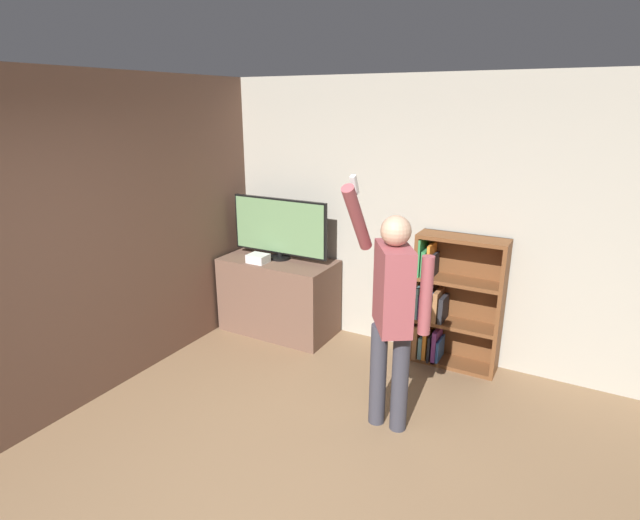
{
  "coord_description": "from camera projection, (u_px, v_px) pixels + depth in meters",
  "views": [
    {
      "loc": [
        1.47,
        -1.64,
        2.45
      ],
      "look_at": [
        -0.55,
        2.01,
        1.12
      ],
      "focal_mm": 28.0,
      "sensor_mm": 36.0,
      "label": 1
    }
  ],
  "objects": [
    {
      "name": "person",
      "position": [
        392.0,
        305.0,
        3.65
      ],
      "size": [
        0.58,
        0.56,
        1.99
      ],
      "rotation": [
        0.0,
        0.0,
        -1.0
      ],
      "color": "#383842",
      "rests_on": "ground_plane"
    },
    {
      "name": "game_console",
      "position": [
        258.0,
        258.0,
        5.25
      ],
      "size": [
        0.21,
        0.17,
        0.09
      ],
      "color": "white",
      "rests_on": "tv_ledge"
    },
    {
      "name": "wall_side_brick",
      "position": [
        146.0,
        228.0,
        4.56
      ],
      "size": [
        0.06,
        4.55,
        2.7
      ],
      "color": "brown",
      "rests_on": "ground_plane"
    },
    {
      "name": "bookshelf",
      "position": [
        448.0,
        305.0,
        4.74
      ],
      "size": [
        0.81,
        0.28,
        1.29
      ],
      "color": "brown",
      "rests_on": "ground_plane"
    },
    {
      "name": "wall_back",
      "position": [
        417.0,
        220.0,
        4.86
      ],
      "size": [
        6.08,
        0.06,
        2.7
      ],
      "color": "#B2AD9E",
      "rests_on": "ground_plane"
    },
    {
      "name": "tv_ledge",
      "position": [
        279.0,
        296.0,
        5.48
      ],
      "size": [
        1.22,
        0.63,
        0.83
      ],
      "color": "brown",
      "rests_on": "ground_plane"
    },
    {
      "name": "television",
      "position": [
        280.0,
        228.0,
        5.29
      ],
      "size": [
        1.13,
        0.22,
        0.66
      ],
      "color": "black",
      "rests_on": "tv_ledge"
    }
  ]
}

